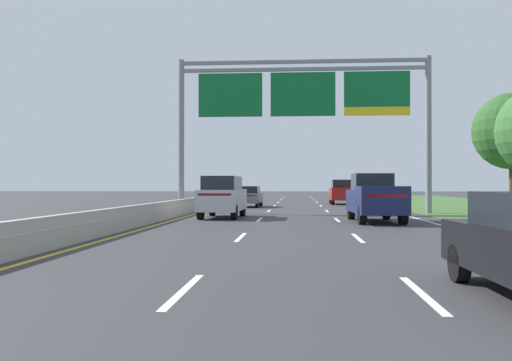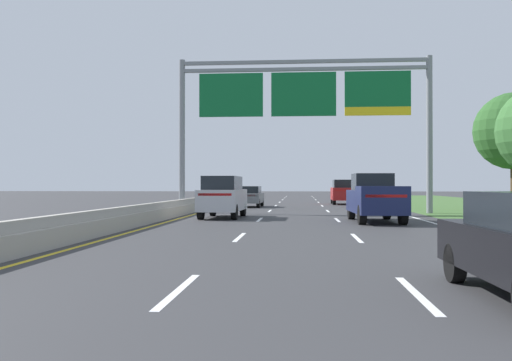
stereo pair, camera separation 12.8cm
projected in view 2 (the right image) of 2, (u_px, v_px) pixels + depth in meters
ground_plane at (299, 213)px, 33.10m from camera, size 220.00×220.00×0.00m
lane_striping at (299, 213)px, 32.64m from camera, size 11.96×106.00×0.01m
median_barrier_concrete at (189, 207)px, 33.62m from camera, size 0.60×110.00×0.85m
overhead_sign_gantry at (304, 102)px, 33.12m from camera, size 15.06×0.42×9.25m
pickup_truck_navy at (375, 198)px, 25.24m from camera, size 2.16×5.46×2.20m
car_red_right_lane_suv at (343, 192)px, 48.01m from camera, size 1.95×4.72×2.11m
car_silver_left_lane_suv at (223, 196)px, 28.33m from camera, size 2.04×4.75×2.11m
car_grey_left_lane_sedan at (250, 196)px, 42.13m from camera, size 1.94×4.45×1.57m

